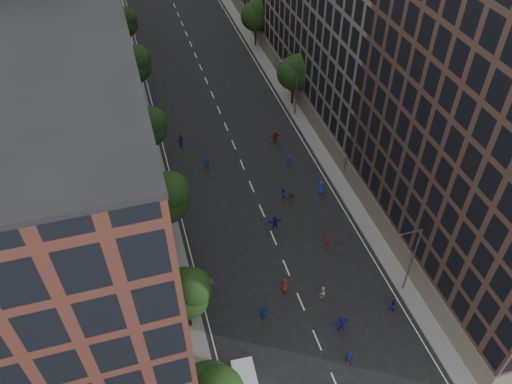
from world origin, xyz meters
TOP-DOWN VIEW (x-y plane):
  - ground at (0.00, 40.00)m, footprint 240.00×240.00m
  - sidewalk_left at (-12.00, 47.50)m, footprint 4.00×105.00m
  - sidewalk_right at (12.00, 47.50)m, footprint 4.00×105.00m
  - bldg_left_a at (-19.00, 11.00)m, footprint 14.00×22.00m
  - bldg_left_b at (-19.00, 35.00)m, footprint 14.00×26.00m
  - bldg_left_c at (-19.00, 58.00)m, footprint 14.00×20.00m
  - bldg_right_b at (19.00, 44.00)m, footprint 14.00×28.00m
  - tree_left_1 at (-11.02, 13.86)m, footprint 4.80×4.80m
  - tree_left_2 at (-10.99, 25.83)m, footprint 5.60×5.60m
  - tree_left_3 at (-11.02, 39.85)m, footprint 5.00×5.00m
  - tree_left_4 at (-11.00, 55.84)m, footprint 5.40×5.40m
  - tree_left_5 at (-11.02, 71.86)m, footprint 4.80×4.80m
  - tree_right_a at (11.38, 47.85)m, footprint 5.00×5.00m
  - tree_right_b at (11.39, 67.85)m, footprint 5.20×5.20m
  - streetlamp_near at (10.37, 12.00)m, footprint 2.64×0.22m
  - streetlamp_far at (10.37, 45.00)m, footprint 2.64×0.22m
  - skater_1 at (1.89, 6.15)m, footprint 0.66×0.54m
  - skater_2 at (8.22, 10.08)m, footprint 0.94×0.85m
  - skater_4 at (-4.16, 12.69)m, footprint 1.07×0.53m
  - skater_5 at (2.56, 9.49)m, footprint 1.67×0.67m
  - skater_6 at (-1.10, 15.28)m, footprint 0.95×0.79m
  - skater_7 at (5.24, 19.64)m, footprint 0.63×0.46m
  - skater_8 at (2.24, 13.42)m, footprint 0.89×0.81m
  - skater_9 at (-8.50, 17.38)m, footprint 1.42×1.11m
  - skater_10 at (3.76, 27.33)m, footprint 1.02×0.51m
  - skater_11 at (0.62, 23.88)m, footprint 1.64×0.52m
  - skater_12 at (7.85, 27.90)m, footprint 0.97×0.70m
  - skater_13 at (-4.60, 36.62)m, footprint 0.75×0.63m
  - skater_14 at (3.02, 28.30)m, footprint 0.99×0.89m
  - skater_15 at (5.87, 34.25)m, footprint 1.04×0.69m
  - skater_16 at (-7.00, 42.16)m, footprint 1.19×0.68m
  - skater_17 at (5.71, 39.39)m, footprint 1.73×0.80m

SIDE VIEW (x-z plane):
  - ground at x=0.00m, z-range 0.00..0.00m
  - sidewalk_left at x=-12.00m, z-range 0.00..0.15m
  - sidewalk_right at x=12.00m, z-range 0.00..0.15m
  - skater_8 at x=2.24m, z-range 0.00..1.49m
  - skater_15 at x=5.87m, z-range 0.00..1.52m
  - skater_1 at x=1.89m, z-range 0.00..1.55m
  - skater_2 at x=8.22m, z-range 0.00..1.57m
  - skater_7 at x=5.24m, z-range 0.00..1.61m
  - skater_6 at x=-1.10m, z-range 0.00..1.65m
  - skater_14 at x=3.02m, z-range 0.00..1.66m
  - skater_10 at x=3.76m, z-range 0.00..1.67m
  - skater_13 at x=-4.60m, z-range 0.00..1.74m
  - skater_5 at x=2.56m, z-range 0.00..1.75m
  - skater_4 at x=-4.16m, z-range 0.00..1.76m
  - skater_11 at x=0.62m, z-range 0.00..1.77m
  - skater_17 at x=5.71m, z-range 0.00..1.80m
  - skater_12 at x=7.85m, z-range 0.00..1.83m
  - skater_16 at x=-7.00m, z-range 0.00..1.92m
  - skater_9 at x=-8.50m, z-range 0.00..1.94m
  - streetlamp_near at x=10.37m, z-range 0.64..9.70m
  - streetlamp_far at x=10.37m, z-range 0.64..9.70m
  - tree_left_1 at x=-11.02m, z-range 1.45..9.66m
  - tree_right_a at x=11.38m, z-range 1.43..9.83m
  - tree_left_5 at x=-11.02m, z-range 1.51..9.84m
  - tree_left_3 at x=-11.02m, z-range 1.53..10.11m
  - tree_right_b at x=11.39m, z-range 1.54..10.37m
  - tree_left_4 at x=-11.00m, z-range 1.56..10.63m
  - tree_left_2 at x=-10.99m, z-range 1.63..11.08m
  - bldg_left_c at x=-19.00m, z-range 0.00..28.00m
  - bldg_left_a at x=-19.00m, z-range 0.00..30.00m
  - bldg_right_b at x=19.00m, z-range 0.00..33.00m
  - bldg_left_b at x=-19.00m, z-range 0.00..34.00m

